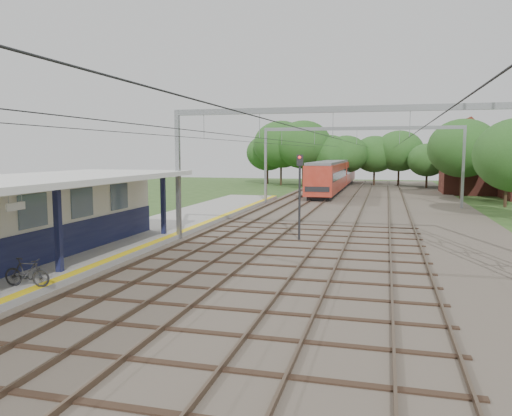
# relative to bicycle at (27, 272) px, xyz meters

# --- Properties ---
(ground) EXTENTS (160.00, 160.00, 0.00)m
(ground) POSITION_rel_bicycle_xyz_m (5.60, -3.89, -0.83)
(ground) COLOR #2D4C1E
(ground) RESTS_ON ground
(ballast_bed) EXTENTS (18.00, 90.00, 0.10)m
(ballast_bed) POSITION_rel_bicycle_xyz_m (9.60, 26.11, -0.78)
(ballast_bed) COLOR #473D33
(ballast_bed) RESTS_ON ground
(platform) EXTENTS (5.00, 52.00, 0.35)m
(platform) POSITION_rel_bicycle_xyz_m (-1.90, 10.11, -0.66)
(platform) COLOR gray
(platform) RESTS_ON ground
(yellow_stripe) EXTENTS (0.45, 52.00, 0.01)m
(yellow_stripe) POSITION_rel_bicycle_xyz_m (0.35, 10.11, -0.48)
(yellow_stripe) COLOR yellow
(yellow_stripe) RESTS_ON platform
(station_building) EXTENTS (3.41, 18.00, 3.40)m
(station_building) POSITION_rel_bicycle_xyz_m (-3.28, 3.11, 1.21)
(station_building) COLOR beige
(station_building) RESTS_ON platform
(canopy) EXTENTS (6.40, 20.00, 3.44)m
(canopy) POSITION_rel_bicycle_xyz_m (-2.17, 2.11, 2.81)
(canopy) COLOR #13173D
(canopy) RESTS_ON platform
(rail_tracks) EXTENTS (11.80, 88.00, 0.15)m
(rail_tracks) POSITION_rel_bicycle_xyz_m (7.10, 26.11, -0.66)
(rail_tracks) COLOR brown
(rail_tracks) RESTS_ON ballast_bed
(catenary_system) EXTENTS (17.22, 88.00, 7.00)m
(catenary_system) POSITION_rel_bicycle_xyz_m (8.99, 21.39, 4.68)
(catenary_system) COLOR gray
(catenary_system) RESTS_ON ground
(tree_band) EXTENTS (31.72, 30.88, 8.82)m
(tree_band) POSITION_rel_bicycle_xyz_m (9.44, 53.23, 4.09)
(tree_band) COLOR #382619
(tree_band) RESTS_ON ground
(house_far) EXTENTS (8.00, 6.12, 8.66)m
(house_far) POSITION_rel_bicycle_xyz_m (21.60, 48.11, 2.40)
(house_far) COLOR brown
(house_far) RESTS_ON ground
(bicycle) EXTENTS (1.64, 0.62, 0.96)m
(bicycle) POSITION_rel_bicycle_xyz_m (0.00, 0.00, 0.00)
(bicycle) COLOR black
(bicycle) RESTS_ON platform
(train) EXTENTS (2.80, 34.80, 3.68)m
(train) POSITION_rel_bicycle_xyz_m (5.10, 50.63, 1.22)
(train) COLOR black
(train) RESTS_ON ballast_bed
(signal_post) EXTENTS (0.37, 0.32, 4.65)m
(signal_post) POSITION_rel_bicycle_xyz_m (6.95, 12.50, 2.17)
(signal_post) COLOR black
(signal_post) RESTS_ON ground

